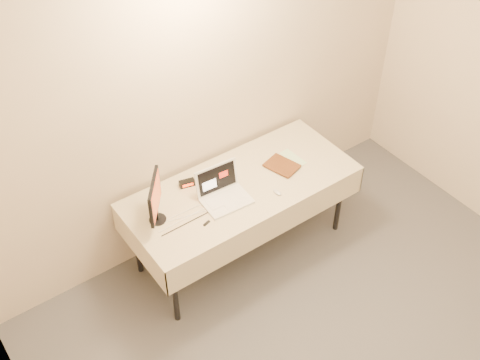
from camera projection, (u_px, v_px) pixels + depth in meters
back_wall at (207, 93)px, 4.55m from camera, size 4.00×0.10×2.70m
table at (241, 191)px, 4.73m from camera, size 1.86×0.81×0.74m
laptop at (223, 192)px, 4.55m from camera, size 0.37×0.32×0.25m
monitor at (155, 198)px, 4.26m from camera, size 0.24×0.30×0.38m
book at (276, 161)px, 4.71m from camera, size 0.19×0.08×0.26m
alarm_clock at (187, 183)px, 4.67m from camera, size 0.13×0.08×0.05m
clicker at (277, 192)px, 4.62m from camera, size 0.05×0.09×0.02m
paper_form at (293, 158)px, 4.94m from camera, size 0.11×0.24×0.00m
usb_dongle at (207, 223)px, 4.38m from camera, size 0.06×0.03×0.01m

